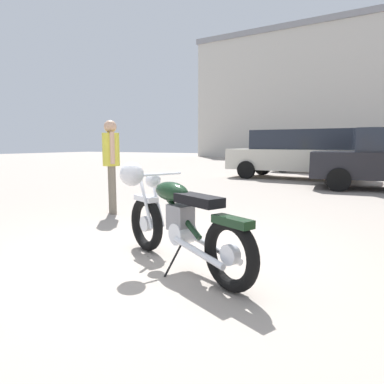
{
  "coord_description": "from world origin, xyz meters",
  "views": [
    {
      "loc": [
        2.02,
        -3.0,
        1.25
      ],
      "look_at": [
        0.08,
        0.67,
        0.67
      ],
      "focal_mm": 32.68,
      "sensor_mm": 36.0,
      "label": 1
    }
  ],
  "objects_px": {
    "bystander": "(111,157)",
    "blue_hatchback_right": "(298,153)",
    "vintage_motorcycle": "(176,219)",
    "red_hatchback_near": "(319,152)"
  },
  "relations": [
    {
      "from": "bystander",
      "to": "blue_hatchback_right",
      "type": "xyz_separation_m",
      "value": [
        1.67,
        8.06,
        -0.08
      ]
    },
    {
      "from": "vintage_motorcycle",
      "to": "red_hatchback_near",
      "type": "distance_m",
      "value": 13.16
    },
    {
      "from": "vintage_motorcycle",
      "to": "bystander",
      "type": "height_order",
      "value": "bystander"
    },
    {
      "from": "bystander",
      "to": "red_hatchback_near",
      "type": "bearing_deg",
      "value": -147.82
    },
    {
      "from": "bystander",
      "to": "blue_hatchback_right",
      "type": "distance_m",
      "value": 8.23
    },
    {
      "from": "red_hatchback_near",
      "to": "blue_hatchback_right",
      "type": "distance_m",
      "value": 3.24
    },
    {
      "from": "bystander",
      "to": "red_hatchback_near",
      "type": "height_order",
      "value": "red_hatchback_near"
    },
    {
      "from": "blue_hatchback_right",
      "to": "bystander",
      "type": "bearing_deg",
      "value": 81.23
    },
    {
      "from": "vintage_motorcycle",
      "to": "red_hatchback_near",
      "type": "bearing_deg",
      "value": -62.22
    },
    {
      "from": "red_hatchback_near",
      "to": "blue_hatchback_right",
      "type": "xyz_separation_m",
      "value": [
        -0.25,
        -3.23,
        0.02
      ]
    }
  ]
}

